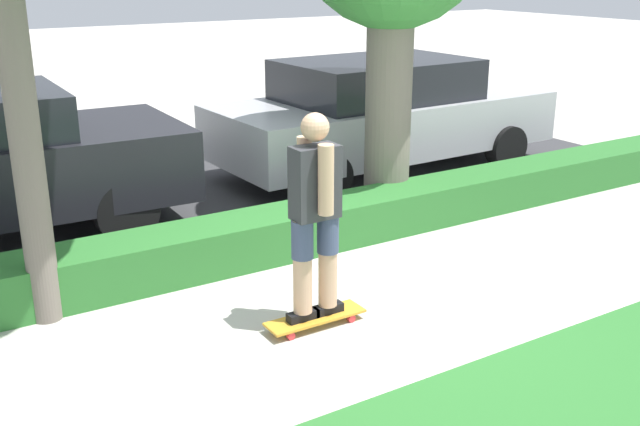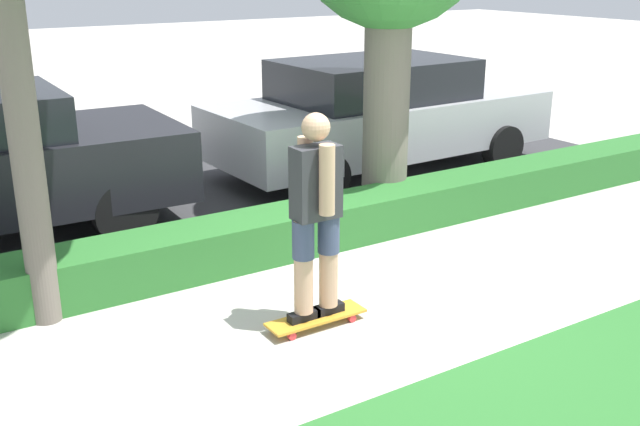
# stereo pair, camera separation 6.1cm
# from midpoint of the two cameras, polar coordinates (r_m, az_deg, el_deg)

# --- Properties ---
(ground_plane) EXTENTS (60.00, 60.00, 0.00)m
(ground_plane) POSITION_cam_midpoint_polar(r_m,az_deg,el_deg) (6.25, 5.10, -7.56)
(ground_plane) COLOR #BCB7AD
(street_asphalt) EXTENTS (12.42, 5.00, 0.01)m
(street_asphalt) POSITION_cam_midpoint_polar(r_m,az_deg,el_deg) (9.70, -9.93, 1.88)
(street_asphalt) COLOR #38383A
(street_asphalt) RESTS_ON ground_plane
(hedge_row) EXTENTS (12.42, 0.60, 0.44)m
(hedge_row) POSITION_cam_midpoint_polar(r_m,az_deg,el_deg) (7.40, -2.29, -1.41)
(hedge_row) COLOR #2D702D
(hedge_row) RESTS_ON ground_plane
(skateboard) EXTENTS (0.82, 0.24, 0.08)m
(skateboard) POSITION_cam_midpoint_polar(r_m,az_deg,el_deg) (5.98, -0.06, -8.00)
(skateboard) COLOR gold
(skateboard) RESTS_ON ground_plane
(skater_person) EXTENTS (0.49, 0.42, 1.63)m
(skater_person) POSITION_cam_midpoint_polar(r_m,az_deg,el_deg) (5.64, -0.06, 0.05)
(skater_person) COLOR black
(skater_person) RESTS_ON skateboard
(parked_car_middle) EXTENTS (4.81, 2.05, 1.51)m
(parked_car_middle) POSITION_cam_midpoint_polar(r_m,az_deg,el_deg) (10.34, 4.92, 7.58)
(parked_car_middle) COLOR #B7B7BC
(parked_car_middle) RESTS_ON ground_plane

